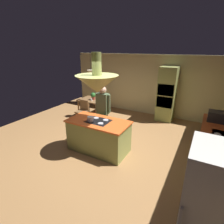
# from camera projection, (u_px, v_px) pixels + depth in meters

# --- Properties ---
(ground) EXTENTS (8.16, 8.16, 0.00)m
(ground) POSITION_uv_depth(u_px,v_px,m) (103.00, 146.00, 5.34)
(ground) COLOR #9E7042
(wall_back) EXTENTS (6.80, 0.10, 2.55)m
(wall_back) POSITION_uv_depth(u_px,v_px,m) (144.00, 85.00, 7.72)
(wall_back) COLOR beige
(wall_back) RESTS_ON ground
(kitchen_island) EXTENTS (1.72, 0.90, 0.93)m
(kitchen_island) POSITION_uv_depth(u_px,v_px,m) (99.00, 136.00, 5.01)
(kitchen_island) COLOR #8C934C
(kitchen_island) RESTS_ON ground
(counter_run_right) EXTENTS (0.73, 2.55, 0.91)m
(counter_run_right) POSITION_uv_depth(u_px,v_px,m) (213.00, 148.00, 4.37)
(counter_run_right) COLOR #8C934C
(counter_run_right) RESTS_ON ground
(oven_tower) EXTENTS (0.66, 0.62, 2.13)m
(oven_tower) POSITION_uv_depth(u_px,v_px,m) (167.00, 94.00, 6.96)
(oven_tower) COLOR #8C934C
(oven_tower) RESTS_ON ground
(refrigerator) EXTENTS (0.72, 0.74, 1.79)m
(refrigerator) POSITION_uv_depth(u_px,v_px,m) (212.00, 213.00, 2.19)
(refrigerator) COLOR silver
(refrigerator) RESTS_ON ground
(dining_table) EXTENTS (1.02, 0.84, 0.76)m
(dining_table) POSITION_uv_depth(u_px,v_px,m) (92.00, 102.00, 7.44)
(dining_table) COLOR brown
(dining_table) RESTS_ON ground
(person_at_island) EXTENTS (0.53, 0.23, 1.71)m
(person_at_island) POSITION_uv_depth(u_px,v_px,m) (103.00, 109.00, 5.55)
(person_at_island) COLOR tan
(person_at_island) RESTS_ON ground
(range_hood) EXTENTS (1.10, 1.10, 1.00)m
(range_hood) POSITION_uv_depth(u_px,v_px,m) (97.00, 83.00, 4.49)
(range_hood) COLOR #8C934C
(pendant_light_over_table) EXTENTS (0.32, 0.32, 0.82)m
(pendant_light_over_table) POSITION_uv_depth(u_px,v_px,m) (91.00, 73.00, 7.02)
(pendant_light_over_table) COLOR beige
(chair_facing_island) EXTENTS (0.40, 0.40, 0.87)m
(chair_facing_island) POSITION_uv_depth(u_px,v_px,m) (83.00, 110.00, 6.97)
(chair_facing_island) COLOR brown
(chair_facing_island) RESTS_ON ground
(chair_by_back_wall) EXTENTS (0.40, 0.40, 0.87)m
(chair_by_back_wall) POSITION_uv_depth(u_px,v_px,m) (100.00, 101.00, 8.02)
(chair_by_back_wall) COLOR brown
(chair_by_back_wall) RESTS_ON ground
(potted_plant_on_table) EXTENTS (0.20, 0.20, 0.30)m
(potted_plant_on_table) POSITION_uv_depth(u_px,v_px,m) (93.00, 96.00, 7.31)
(potted_plant_on_table) COLOR #99382D
(potted_plant_on_table) RESTS_ON dining_table
(cup_on_table) EXTENTS (0.07, 0.07, 0.09)m
(cup_on_table) POSITION_uv_depth(u_px,v_px,m) (91.00, 100.00, 7.16)
(cup_on_table) COLOR white
(cup_on_table) RESTS_ON dining_table
(canister_flour) EXTENTS (0.12, 0.12, 0.18)m
(canister_flour) POSITION_uv_depth(u_px,v_px,m) (217.00, 140.00, 3.67)
(canister_flour) COLOR silver
(canister_flour) RESTS_ON counter_run_right
(canister_sugar) EXTENTS (0.13, 0.13, 0.16)m
(canister_sugar) POSITION_uv_depth(u_px,v_px,m) (217.00, 137.00, 3.82)
(canister_sugar) COLOR silver
(canister_sugar) RESTS_ON counter_run_right
(microwave_on_counter) EXTENTS (0.46, 0.36, 0.28)m
(microwave_on_counter) POSITION_uv_depth(u_px,v_px,m) (217.00, 117.00, 4.79)
(microwave_on_counter) COLOR #232326
(microwave_on_counter) RESTS_ON counter_run_right
(cooking_pot_on_cooktop) EXTENTS (0.18, 0.18, 0.12)m
(cooking_pot_on_cooktop) POSITION_uv_depth(u_px,v_px,m) (91.00, 119.00, 4.79)
(cooking_pot_on_cooktop) COLOR #B2B2B7
(cooking_pot_on_cooktop) RESTS_ON kitchen_island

